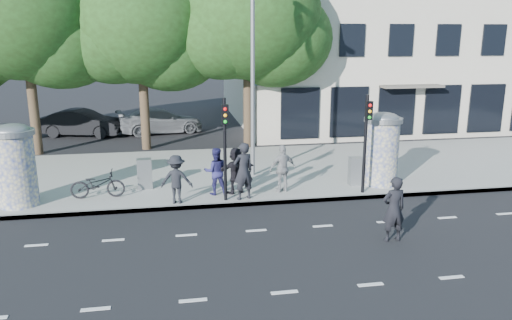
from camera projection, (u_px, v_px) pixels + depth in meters
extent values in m
plane|color=black|center=(265.00, 251.00, 13.06)|extent=(120.00, 120.00, 0.00)
cube|color=gray|center=(230.00, 172.00, 20.20)|extent=(40.00, 8.00, 0.15)
cube|color=slate|center=(245.00, 204.00, 16.43)|extent=(40.00, 0.10, 0.16)
cube|color=silver|center=(284.00, 292.00, 10.96)|extent=(32.00, 0.12, 0.01)
cube|color=silver|center=(256.00, 231.00, 14.39)|extent=(32.00, 0.12, 0.01)
cylinder|color=beige|center=(16.00, 171.00, 15.83)|extent=(1.20, 1.20, 2.30)
cylinder|color=slate|center=(12.00, 133.00, 15.52)|extent=(1.36, 1.36, 0.16)
ellipsoid|color=slate|center=(11.00, 130.00, 15.50)|extent=(1.10, 1.10, 0.38)
cylinder|color=beige|center=(381.00, 153.00, 18.09)|extent=(1.20, 1.20, 2.30)
cylinder|color=slate|center=(383.00, 120.00, 17.79)|extent=(1.36, 1.36, 0.16)
ellipsoid|color=slate|center=(384.00, 118.00, 17.77)|extent=(1.10, 1.10, 0.38)
cylinder|color=black|center=(225.00, 150.00, 16.18)|extent=(0.11, 0.11, 3.40)
cube|color=black|center=(225.00, 114.00, 15.71)|extent=(0.22, 0.14, 0.62)
cylinder|color=black|center=(365.00, 145.00, 16.98)|extent=(0.11, 0.11, 3.40)
cube|color=black|center=(369.00, 110.00, 16.51)|extent=(0.22, 0.14, 0.62)
cylinder|color=slate|center=(253.00, 72.00, 18.57)|extent=(0.16, 0.16, 8.00)
cylinder|color=#38281C|center=(33.00, 104.00, 22.98)|extent=(0.44, 0.44, 4.73)
ellipsoid|color=#1F3613|center=(23.00, 10.00, 21.96)|extent=(7.20, 7.20, 6.12)
cylinder|color=#38281C|center=(144.00, 104.00, 24.05)|extent=(0.44, 0.44, 4.41)
ellipsoid|color=#1F3613|center=(140.00, 21.00, 23.10)|extent=(6.80, 6.80, 5.78)
cylinder|color=#38281C|center=(248.00, 101.00, 24.49)|extent=(0.44, 0.44, 4.59)
ellipsoid|color=#1F3613|center=(247.00, 16.00, 23.49)|extent=(7.00, 7.00, 5.95)
cube|color=beige|center=(387.00, 26.00, 32.68)|extent=(20.00, 15.00, 12.00)
cube|color=black|center=(442.00, 109.00, 26.56)|extent=(18.00, 0.10, 2.60)
cube|color=#59544C|center=(412.00, 86.00, 25.57)|extent=(3.20, 0.90, 0.12)
cube|color=#194C8C|center=(267.00, 82.00, 24.57)|extent=(1.60, 0.06, 0.30)
imported|color=black|center=(243.00, 171.00, 16.46)|extent=(0.81, 0.66, 1.93)
imported|color=navy|center=(216.00, 171.00, 17.00)|extent=(0.79, 0.62, 1.63)
imported|color=black|center=(176.00, 179.00, 16.13)|extent=(1.12, 0.76, 1.60)
imported|color=gray|center=(283.00, 169.00, 17.26)|extent=(1.08, 0.76, 1.67)
imported|color=black|center=(236.00, 170.00, 17.14)|extent=(1.59, 0.98, 1.62)
imported|color=black|center=(394.00, 209.00, 13.49)|extent=(0.69, 0.48, 1.82)
imported|color=black|center=(98.00, 184.00, 16.70)|extent=(0.62, 1.78, 0.93)
cube|color=slate|center=(145.00, 174.00, 17.74)|extent=(0.53, 0.40, 1.07)
cube|color=gray|center=(356.00, 171.00, 18.14)|extent=(0.51, 0.38, 1.03)
imported|color=black|center=(82.00, 123.00, 27.51)|extent=(2.60, 4.72, 1.47)
imported|color=slate|center=(160.00, 121.00, 28.36)|extent=(2.90, 5.07, 1.39)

